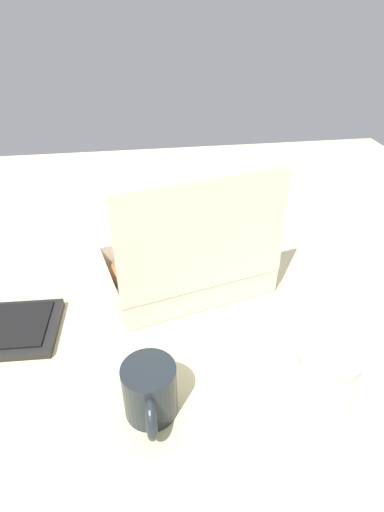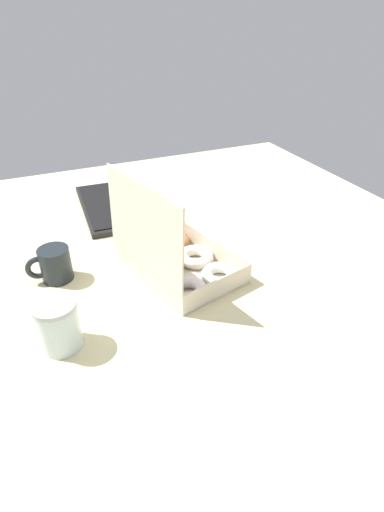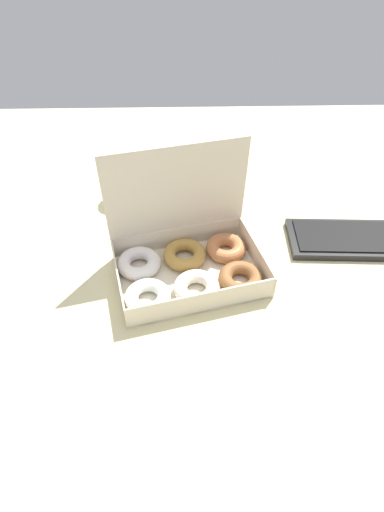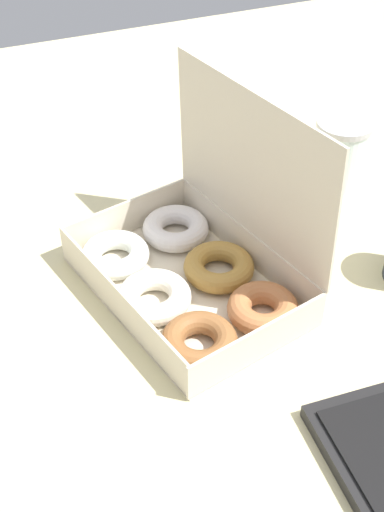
# 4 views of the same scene
# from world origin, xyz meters

# --- Properties ---
(ground_plane) EXTENTS (1.80, 1.80, 0.02)m
(ground_plane) POSITION_xyz_m (0.00, 0.00, -0.01)
(ground_plane) COLOR beige
(donut_box) EXTENTS (0.37, 0.29, 0.28)m
(donut_box) POSITION_xyz_m (0.01, -0.03, 0.03)
(donut_box) COLOR beige
(donut_box) RESTS_ON ground_plane
(glass_jar) EXTENTS (0.09, 0.09, 0.11)m
(glass_jar) POSITION_xyz_m (-0.15, 0.30, 0.06)
(glass_jar) COLOR silver
(glass_jar) RESTS_ON ground_plane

